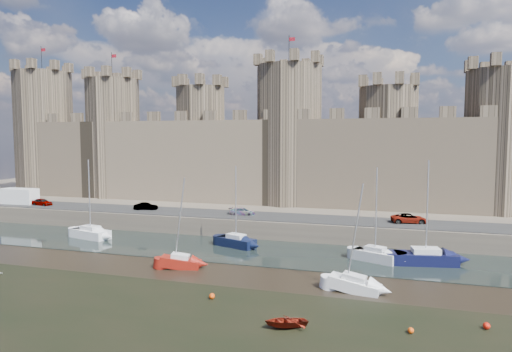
% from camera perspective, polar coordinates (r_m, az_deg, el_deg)
% --- Properties ---
extents(ground, '(160.00, 160.00, 0.00)m').
position_cam_1_polar(ground, '(35.97, -17.71, -17.70)').
color(ground, black).
rests_on(ground, ground).
extents(water_channel, '(160.00, 12.00, 0.08)m').
position_cam_1_polar(water_channel, '(56.33, -3.54, -9.14)').
color(water_channel, black).
rests_on(water_channel, ground).
extents(quay, '(160.00, 60.00, 2.50)m').
position_cam_1_polar(quay, '(90.13, 4.50, -3.07)').
color(quay, '#4C443A').
rests_on(quay, ground).
extents(road, '(160.00, 7.00, 0.10)m').
position_cam_1_polar(road, '(65.08, -0.46, -4.97)').
color(road, black).
rests_on(road, quay).
extents(castle, '(108.50, 11.00, 29.00)m').
position_cam_1_polar(castle, '(77.78, 2.18, 3.40)').
color(castle, '#42382B').
rests_on(castle, quay).
extents(car_0, '(3.76, 1.93, 1.22)m').
position_cam_1_polar(car_0, '(82.27, -25.17, -2.97)').
color(car_0, gray).
rests_on(car_0, quay).
extents(car_1, '(3.76, 2.14, 1.17)m').
position_cam_1_polar(car_1, '(71.96, -13.61, -3.72)').
color(car_1, gray).
rests_on(car_1, quay).
extents(car_2, '(3.82, 1.75, 1.08)m').
position_cam_1_polar(car_2, '(65.56, -1.73, -4.46)').
color(car_2, gray).
rests_on(car_2, quay).
extents(car_3, '(4.95, 3.02, 1.28)m').
position_cam_1_polar(car_3, '(62.60, 18.61, -5.07)').
color(car_3, gray).
rests_on(car_3, quay).
extents(van, '(6.07, 2.53, 2.63)m').
position_cam_1_polar(van, '(85.75, -27.45, -2.28)').
color(van, white).
rests_on(van, quay).
extents(sailboat_0, '(6.02, 3.45, 10.60)m').
position_cam_1_polar(sailboat_0, '(65.85, -19.97, -6.68)').
color(sailboat_0, silver).
rests_on(sailboat_0, ground).
extents(sailboat_1, '(5.41, 3.54, 10.11)m').
position_cam_1_polar(sailboat_1, '(57.26, -2.51, -8.12)').
color(sailboat_1, black).
rests_on(sailboat_1, ground).
extents(sailboat_2, '(5.13, 3.57, 10.33)m').
position_cam_1_polar(sailboat_2, '(52.46, 14.67, -9.46)').
color(sailboat_2, silver).
rests_on(sailboat_2, ground).
extents(sailboat_3, '(6.73, 3.62, 11.19)m').
position_cam_1_polar(sailboat_3, '(52.86, 20.44, -9.48)').
color(sailboat_3, black).
rests_on(sailboat_3, ground).
extents(sailboat_4, '(4.36, 2.55, 9.56)m').
position_cam_1_polar(sailboat_4, '(49.10, -9.42, -10.49)').
color(sailboat_4, maroon).
rests_on(sailboat_4, ground).
extents(sailboat_5, '(4.71, 2.39, 9.71)m').
position_cam_1_polar(sailboat_5, '(42.40, 12.18, -13.04)').
color(sailboat_5, white).
rests_on(sailboat_5, ground).
extents(dinghy_4, '(3.93, 3.66, 0.66)m').
position_cam_1_polar(dinghy_4, '(34.52, 3.73, -17.86)').
color(dinghy_4, maroon).
rests_on(dinghy_4, ground).
extents(buoy_1, '(0.51, 0.51, 0.51)m').
position_cam_1_polar(buoy_1, '(40.04, -5.53, -14.72)').
color(buoy_1, '#E5440A').
rests_on(buoy_1, ground).
extents(buoy_3, '(0.50, 0.50, 0.50)m').
position_cam_1_polar(buoy_3, '(37.94, 26.87, -16.37)').
color(buoy_3, red).
rests_on(buoy_3, ground).
extents(buoy_5, '(0.43, 0.43, 0.43)m').
position_cam_1_polar(buoy_5, '(35.28, 18.78, -17.81)').
color(buoy_5, '#EE4A0A').
rests_on(buoy_5, ground).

